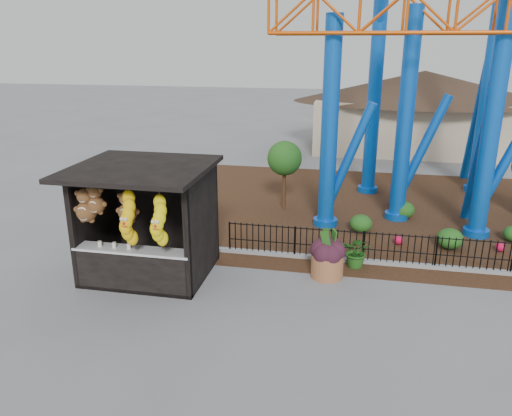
% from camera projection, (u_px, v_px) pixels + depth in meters
% --- Properties ---
extents(ground, '(120.00, 120.00, 0.00)m').
position_uv_depth(ground, '(247.00, 304.00, 12.30)').
color(ground, slate).
rests_on(ground, ground).
extents(mulch_bed, '(18.00, 12.00, 0.02)m').
position_uv_depth(mulch_bed, '(395.00, 211.00, 18.99)').
color(mulch_bed, '#331E11').
rests_on(mulch_bed, ground).
extents(curb, '(18.00, 0.18, 0.12)m').
position_uv_depth(curb, '(405.00, 265.00, 14.32)').
color(curb, gray).
rests_on(curb, ground).
extents(prize_booth, '(3.50, 3.40, 3.12)m').
position_uv_depth(prize_booth, '(143.00, 224.00, 13.21)').
color(prize_booth, black).
rests_on(prize_booth, ground).
extents(picket_fence, '(12.20, 0.06, 1.00)m').
position_uv_depth(picket_fence, '(440.00, 253.00, 14.01)').
color(picket_fence, black).
rests_on(picket_fence, ground).
extents(roller_coaster, '(11.00, 6.37, 10.82)m').
position_uv_depth(roller_coaster, '(445.00, 33.00, 16.95)').
color(roller_coaster, blue).
rests_on(roller_coaster, ground).
extents(terracotta_planter, '(1.00, 1.00, 0.65)m').
position_uv_depth(terracotta_planter, '(327.00, 266.00, 13.64)').
color(terracotta_planter, '#995D37').
rests_on(terracotta_planter, ground).
extents(planter_foliage, '(0.70, 0.70, 0.64)m').
position_uv_depth(planter_foliage, '(328.00, 244.00, 13.43)').
color(planter_foliage, '#31131F').
rests_on(planter_foliage, terracotta_planter).
extents(potted_plant, '(1.02, 0.94, 0.96)m').
position_uv_depth(potted_plant, '(357.00, 252.00, 14.17)').
color(potted_plant, '#2A5418').
rests_on(potted_plant, ground).
extents(landscaping, '(7.31, 4.15, 0.64)m').
position_uv_depth(landscaping, '(433.00, 227.00, 16.54)').
color(landscaping, '#1F4F17').
rests_on(landscaping, mulch_bed).
extents(pavilion, '(15.00, 15.00, 4.80)m').
position_uv_depth(pavilion, '(423.00, 98.00, 28.80)').
color(pavilion, '#BFAD8C').
rests_on(pavilion, ground).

